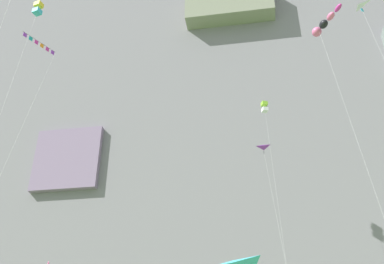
% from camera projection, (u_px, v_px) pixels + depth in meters
% --- Properties ---
extents(cliff_face, '(180.00, 25.47, 80.98)m').
position_uv_depth(cliff_face, '(240.00, 126.00, 71.13)').
color(cliff_face, gray).
rests_on(cliff_face, ground).
extents(kite_delta_low_center, '(2.71, 2.87, 25.12)m').
position_uv_depth(kite_delta_low_center, '(267.00, 169.00, 44.83)').
color(kite_delta_low_center, purple).
rests_on(kite_delta_low_center, ground).
extents(kite_box_upper_mid, '(1.34, 2.93, 31.14)m').
position_uv_depth(kite_box_upper_mid, '(265.00, 109.00, 48.61)').
color(kite_box_upper_mid, '#8CCC33').
rests_on(kite_box_upper_mid, ground).
extents(kite_delta_low_left, '(3.48, 4.43, 33.99)m').
position_uv_depth(kite_delta_low_left, '(365.00, 21.00, 39.94)').
color(kite_delta_low_left, white).
rests_on(kite_delta_low_left, ground).
extents(kite_banner_near_cliff, '(2.29, 4.95, 28.16)m').
position_uv_depth(kite_banner_near_cliff, '(26.00, 81.00, 34.15)').
color(kite_banner_near_cliff, black).
rests_on(kite_banner_near_cliff, ground).
extents(kite_windsock_low_right, '(2.94, 5.78, 33.05)m').
position_uv_depth(kite_windsock_low_right, '(323.00, 25.00, 40.99)').
color(kite_windsock_low_right, pink).
rests_on(kite_windsock_low_right, ground).
extents(kite_box_high_left, '(0.82, 4.03, 33.90)m').
position_uv_depth(kite_box_high_left, '(37.00, 11.00, 40.16)').
color(kite_box_high_left, yellow).
rests_on(kite_box_high_left, ground).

